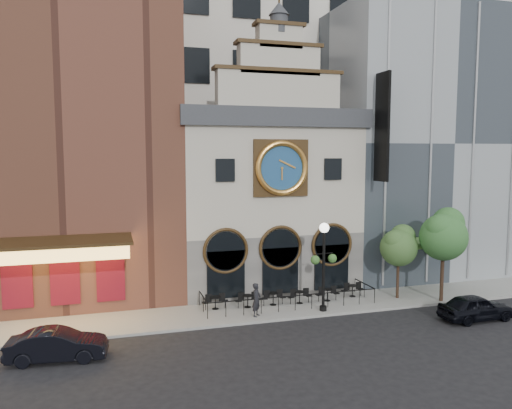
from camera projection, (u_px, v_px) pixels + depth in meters
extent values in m
plane|color=black|center=(303.00, 319.00, 28.58)|extent=(120.00, 120.00, 0.00)
cube|color=gray|center=(288.00, 305.00, 30.95)|extent=(44.00, 5.00, 0.15)
cube|color=#605E5B|center=(262.00, 255.00, 35.98)|extent=(12.00, 8.00, 4.00)
cube|color=beige|center=(262.00, 179.00, 35.42)|extent=(12.00, 8.00, 7.00)
cube|color=#2D3035|center=(262.00, 121.00, 35.00)|extent=(12.60, 8.60, 1.20)
cube|color=#352410|center=(281.00, 168.00, 31.44)|extent=(3.60, 0.25, 3.60)
cylinder|color=navy|center=(282.00, 168.00, 31.30)|extent=(3.10, 0.12, 3.10)
torus|color=#C38539|center=(282.00, 168.00, 31.23)|extent=(3.46, 0.36, 3.46)
cylinder|color=#2D3035|center=(279.00, 24.00, 30.98)|extent=(1.10, 1.10, 1.10)
cone|color=#2D3035|center=(279.00, 9.00, 30.88)|extent=(1.30, 1.30, 0.80)
cube|color=brown|center=(66.00, 105.00, 33.13)|extent=(14.00, 12.00, 25.00)
cube|color=#FFBF59|center=(61.00, 250.00, 26.64)|extent=(7.00, 3.40, 0.70)
cube|color=#352410|center=(61.00, 241.00, 26.59)|extent=(7.40, 3.80, 0.15)
cube|color=maroon|center=(65.00, 282.00, 28.44)|extent=(5.60, 0.15, 2.60)
cube|color=gray|center=(406.00, 145.00, 40.75)|extent=(14.00, 12.00, 20.00)
cube|color=#619845|center=(425.00, 243.00, 33.73)|extent=(4.50, 2.40, 0.35)
cube|color=black|center=(382.00, 127.00, 32.16)|extent=(0.18, 1.60, 7.00)
cube|color=silver|center=(223.00, 38.00, 45.59)|extent=(20.00, 16.00, 40.00)
cylinder|color=black|center=(215.00, 297.00, 29.88)|extent=(0.68, 0.68, 0.03)
cylinder|color=black|center=(215.00, 303.00, 29.92)|extent=(0.06, 0.06, 0.72)
cylinder|color=black|center=(248.00, 295.00, 30.23)|extent=(0.68, 0.68, 0.03)
cylinder|color=black|center=(248.00, 301.00, 30.26)|extent=(0.06, 0.06, 0.72)
cylinder|color=black|center=(273.00, 293.00, 30.70)|extent=(0.68, 0.68, 0.03)
cylinder|color=black|center=(273.00, 299.00, 30.73)|extent=(0.06, 0.06, 0.72)
cylinder|color=black|center=(300.00, 292.00, 31.01)|extent=(0.68, 0.68, 0.03)
cylinder|color=black|center=(300.00, 298.00, 31.05)|extent=(0.06, 0.06, 0.72)
cylinder|color=black|center=(327.00, 289.00, 31.54)|extent=(0.68, 0.68, 0.03)
cylinder|color=black|center=(327.00, 295.00, 31.58)|extent=(0.06, 0.06, 0.72)
cylinder|color=black|center=(353.00, 285.00, 32.49)|extent=(0.68, 0.68, 0.03)
cylinder|color=black|center=(353.00, 291.00, 32.53)|extent=(0.06, 0.06, 0.72)
imported|color=black|center=(476.00, 307.00, 28.39)|extent=(4.37, 1.81, 1.48)
imported|color=black|center=(57.00, 345.00, 22.85)|extent=(4.56, 1.99, 1.46)
imported|color=black|center=(257.00, 300.00, 28.57)|extent=(0.80, 0.84, 1.93)
cylinder|color=black|center=(324.00, 271.00, 29.43)|extent=(0.17, 0.17, 4.79)
cylinder|color=black|center=(323.00, 308.00, 29.66)|extent=(0.42, 0.42, 0.29)
sphere|color=white|center=(324.00, 228.00, 29.16)|extent=(0.58, 0.58, 0.58)
sphere|color=#305823|center=(315.00, 260.00, 29.14)|extent=(0.54, 0.54, 0.54)
sphere|color=#305823|center=(332.00, 258.00, 29.56)|extent=(0.54, 0.54, 0.54)
cylinder|color=#382619|center=(398.00, 278.00, 32.17)|extent=(0.18, 0.18, 2.56)
sphere|color=#355C25|center=(399.00, 248.00, 31.97)|extent=(2.38, 2.38, 2.38)
sphere|color=#355C25|center=(403.00, 237.00, 32.29)|extent=(1.65, 1.65, 1.65)
sphere|color=#355C25|center=(395.00, 241.00, 31.64)|extent=(1.46, 1.46, 1.46)
cylinder|color=#382619|center=(442.00, 276.00, 31.50)|extent=(0.23, 0.23, 3.19)
sphere|color=#2B6226|center=(443.00, 237.00, 31.24)|extent=(2.96, 2.96, 2.96)
sphere|color=#2B6226|center=(448.00, 223.00, 31.65)|extent=(2.05, 2.05, 2.05)
sphere|color=#2B6226|center=(440.00, 229.00, 30.84)|extent=(1.82, 1.82, 1.82)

